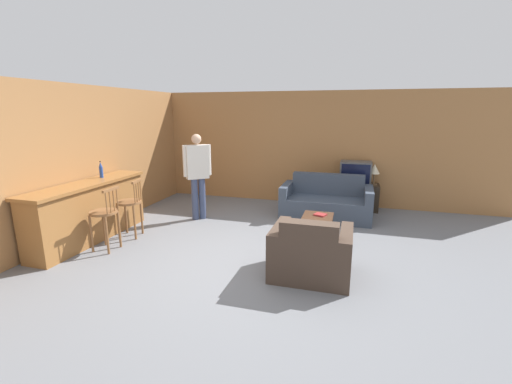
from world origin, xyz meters
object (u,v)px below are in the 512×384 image
(book_on_table, at_px, (320,215))
(armchair_near, at_px, (311,254))
(bar_chair_mid, at_px, (130,206))
(person_by_window, at_px, (198,172))
(bar_chair_near, at_px, (105,216))
(bottle, at_px, (101,170))
(couch_far, at_px, (326,203))
(tv_unit, at_px, (354,196))
(tv, at_px, (355,173))
(coffee_table, at_px, (317,222))
(table_lamp, at_px, (374,170))

(book_on_table, bearing_deg, armchair_near, -88.63)
(bar_chair_mid, distance_m, book_on_table, 3.30)
(person_by_window, bearing_deg, bar_chair_near, -110.39)
(armchair_near, xyz_separation_m, book_on_table, (-0.04, 1.52, 0.10))
(bottle, bearing_deg, armchair_near, -10.87)
(couch_far, height_order, tv_unit, couch_far)
(tv_unit, height_order, tv, tv)
(coffee_table, xyz_separation_m, book_on_table, (0.04, 0.18, 0.08))
(bottle, bearing_deg, table_lamp, 30.26)
(tv, bearing_deg, table_lamp, 0.45)
(couch_far, height_order, tv, tv)
(couch_far, bearing_deg, coffee_table, -91.72)
(bar_chair_near, xyz_separation_m, armchair_near, (3.21, 0.00, -0.24))
(bar_chair_near, distance_m, book_on_table, 3.52)
(bar_chair_mid, distance_m, tv_unit, 4.71)
(person_by_window, bearing_deg, coffee_table, -12.48)
(book_on_table, bearing_deg, coffee_table, -102.33)
(book_on_table, bearing_deg, tv, 74.53)
(tv_unit, bearing_deg, armchair_near, -98.31)
(armchair_near, xyz_separation_m, tv_unit, (0.51, 3.50, -0.02))
(tv_unit, xyz_separation_m, book_on_table, (-0.55, -1.98, 0.11))
(tv_unit, height_order, person_by_window, person_by_window)
(tv, bearing_deg, tv_unit, 90.00)
(bar_chair_near, xyz_separation_m, tv, (3.72, 3.49, 0.28))
(armchair_near, relative_size, tv, 1.56)
(tv_unit, relative_size, person_by_window, 0.61)
(couch_far, xyz_separation_m, armchair_near, (0.03, -2.71, 0.00))
(couch_far, relative_size, table_lamp, 3.96)
(tv_unit, relative_size, book_on_table, 4.44)
(couch_far, xyz_separation_m, tv, (0.54, 0.78, 0.52))
(couch_far, height_order, person_by_window, person_by_window)
(armchair_near, xyz_separation_m, table_lamp, (0.90, 3.50, 0.60))
(bar_chair_near, relative_size, person_by_window, 0.59)
(bar_chair_near, relative_size, bottle, 3.43)
(tv_unit, xyz_separation_m, bottle, (-4.34, -2.76, 0.84))
(couch_far, distance_m, person_by_window, 2.70)
(book_on_table, bearing_deg, person_by_window, 171.69)
(bar_chair_near, relative_size, tv_unit, 0.97)
(couch_far, bearing_deg, tv, 55.08)
(tv, relative_size, table_lamp, 1.46)
(tv_unit, bearing_deg, person_by_window, -151.89)
(armchair_near, bearing_deg, coffee_table, 93.21)
(table_lamp, bearing_deg, armchair_near, -104.45)
(bar_chair_near, height_order, table_lamp, table_lamp)
(bottle, height_order, table_lamp, bottle)
(table_lamp, bearing_deg, bar_chair_near, -139.64)
(book_on_table, bearing_deg, bar_chair_mid, -164.31)
(coffee_table, distance_m, tv_unit, 2.23)
(armchair_near, bearing_deg, bar_chair_near, -179.97)
(bar_chair_near, height_order, tv, tv)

